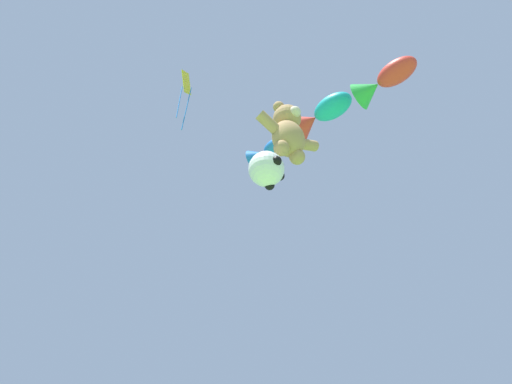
# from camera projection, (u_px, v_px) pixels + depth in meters

# --- Properties ---
(teddy_bear_kite) EXTENTS (2.12, 0.93, 2.15)m
(teddy_bear_kite) POSITION_uv_depth(u_px,v_px,m) (288.00, 132.00, 13.90)
(teddy_bear_kite) COLOR tan
(soccer_ball_kite) EXTENTS (1.01, 1.01, 0.93)m
(soccer_ball_kite) POSITION_uv_depth(u_px,v_px,m) (267.00, 169.00, 12.55)
(soccer_ball_kite) COLOR white
(fish_kite_cobalt) EXTENTS (1.18, 1.85, 0.79)m
(fish_kite_cobalt) POSITION_uv_depth(u_px,v_px,m) (267.00, 151.00, 18.65)
(fish_kite_cobalt) COLOR blue
(fish_kite_teal) EXTENTS (1.53, 2.50, 1.11)m
(fish_kite_teal) POSITION_uv_depth(u_px,v_px,m) (319.00, 115.00, 18.13)
(fish_kite_teal) COLOR #19ADB2
(fish_kite_crimson) EXTENTS (1.31, 2.26, 0.99)m
(fish_kite_crimson) POSITION_uv_depth(u_px,v_px,m) (382.00, 81.00, 16.09)
(fish_kite_crimson) COLOR red
(diamond_kite) EXTENTS (0.77, 0.72, 2.72)m
(diamond_kite) POSITION_uv_depth(u_px,v_px,m) (186.00, 88.00, 16.27)
(diamond_kite) COLOR yellow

